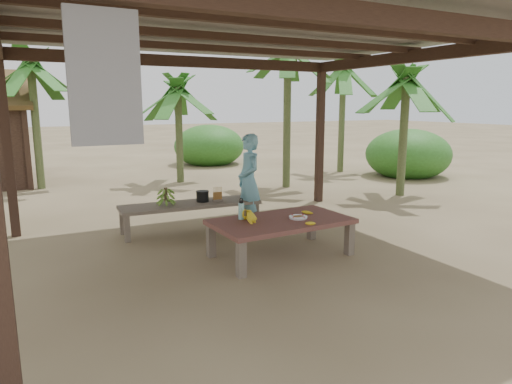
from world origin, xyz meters
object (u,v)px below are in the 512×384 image
bench (191,206)px  cooking_pot (203,196)px  ripe_banana_bunch (245,216)px  work_table (281,224)px  plate (298,217)px  water_flask (241,210)px  woman (249,181)px

bench → cooking_pot: bearing=6.3°
ripe_banana_bunch → cooking_pot: bearing=88.6°
work_table → plate: 0.25m
work_table → water_flask: (-0.46, 0.25, 0.18)m
work_table → cooking_pot: bearing=101.5°
ripe_banana_bunch → plate: ripe_banana_bunch is taller
bench → ripe_banana_bunch: size_ratio=8.07×
bench → water_flask: 1.51m
woman → ripe_banana_bunch: bearing=-24.1°
plate → water_flask: water_flask is taller
woman → cooking_pot: bearing=-100.7°
bench → ripe_banana_bunch: ripe_banana_bunch is taller
ripe_banana_bunch → plate: 0.72m
bench → water_flask: size_ratio=7.77×
cooking_pot → water_flask: bearing=-90.8°
woman → plate: bearing=1.2°
work_table → cooking_pot: 1.80m
water_flask → woman: woman is taller
work_table → water_flask: water_flask is taller
bench → cooking_pot: cooking_pot is taller
ripe_banana_bunch → woman: bearing=62.1°
work_table → woman: (0.29, 1.55, 0.33)m
bench → woman: size_ratio=1.46×
water_flask → work_table: bearing=-27.9°
ripe_banana_bunch → plate: size_ratio=1.13×
ripe_banana_bunch → plate: (0.70, -0.15, -0.07)m
water_flask → woman: size_ratio=0.19×
cooking_pot → bench: bearing=-176.6°
ripe_banana_bunch → cooking_pot: 1.66m
work_table → plate: bearing=-21.1°
work_table → water_flask: bearing=149.3°
plate → bench: bearing=115.7°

